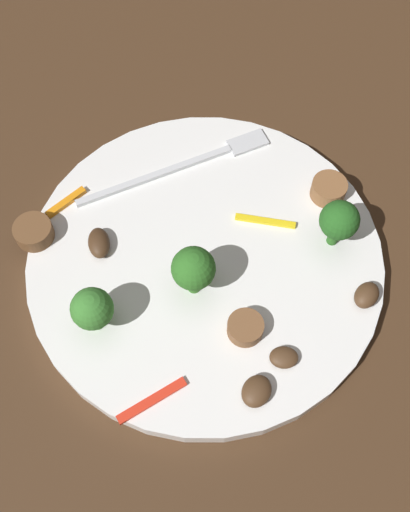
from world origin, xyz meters
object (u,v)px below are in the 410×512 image
mushroom_1 (284,357)px  pepper_strip_2 (66,202)px  plate (205,260)px  sausage_slice_0 (329,189)px  sausage_slice_1 (245,328)px  broccoli_floret_1 (193,269)px  broccoli_floret_0 (339,221)px  pepper_strip_0 (265,221)px  mushroom_3 (257,391)px  mushroom_2 (99,243)px  broccoli_floret_2 (92,309)px  pepper_strip_1 (152,400)px  sausage_slice_2 (34,232)px  mushroom_0 (367,295)px  fork (188,164)px

mushroom_1 → pepper_strip_2: 0.22m
plate → sausage_slice_0: 0.12m
sausage_slice_1 → pepper_strip_2: size_ratio=0.71×
broccoli_floret_1 → mushroom_1: size_ratio=2.35×
broccoli_floret_0 → pepper_strip_0: broccoli_floret_0 is taller
sausage_slice_1 → mushroom_3: size_ratio=1.11×
mushroom_2 → pepper_strip_0: bearing=-29.6°
broccoli_floret_0 → pepper_strip_2: size_ratio=1.25×
mushroom_2 → plate: bearing=-45.0°
plate → mushroom_3: bearing=-111.1°
broccoli_floret_2 → sausage_slice_1: bearing=-42.4°
pepper_strip_2 → pepper_strip_0: bearing=-45.5°
broccoli_floret_1 → pepper_strip_2: 0.14m
mushroom_1 → pepper_strip_0: 0.12m
plate → broccoli_floret_1: broccoli_floret_1 is taller
pepper_strip_1 → pepper_strip_2: bearing=76.0°
sausage_slice_2 → mushroom_0: 0.27m
mushroom_2 → pepper_strip_1: mushroom_2 is taller
mushroom_1 → mushroom_3: (-0.03, -0.01, 0.00)m
plate → sausage_slice_0: sausage_slice_0 is taller
sausage_slice_0 → broccoli_floret_1: bearing=178.5°
sausage_slice_2 → pepper_strip_2: bearing=16.0°
sausage_slice_0 → mushroom_2: sausage_slice_0 is taller
fork → broccoli_floret_0: size_ratio=3.60×
broccoli_floret_0 → sausage_slice_1: bearing=-172.5°
mushroom_2 → sausage_slice_2: bearing=130.4°
mushroom_3 → pepper_strip_2: 0.23m
sausage_slice_0 → pepper_strip_2: sausage_slice_0 is taller
plate → mushroom_1: bearing=-95.4°
mushroom_0 → pepper_strip_2: 0.26m
sausage_slice_1 → sausage_slice_2: 0.19m
pepper_strip_0 → sausage_slice_1: bearing=-140.9°
pepper_strip_0 → pepper_strip_2: 0.17m
mushroom_0 → sausage_slice_0: bearing=62.6°
sausage_slice_1 → mushroom_1: 0.04m
sausage_slice_0 → pepper_strip_1: bearing=-168.0°
plate → broccoli_floret_1: size_ratio=5.72×
plate → mushroom_2: mushroom_2 is taller
fork → broccoli_floret_0: 0.15m
mushroom_0 → sausage_slice_1: bearing=156.5°
broccoli_floret_0 → mushroom_0: bearing=-107.4°
plate → sausage_slice_2: sausage_slice_2 is taller
broccoli_floret_0 → mushroom_3: size_ratio=1.94×
sausage_slice_0 → sausage_slice_1: size_ratio=1.07×
broccoli_floret_0 → mushroom_1: bearing=-153.7°
pepper_strip_0 → pepper_strip_1: 0.18m
sausage_slice_2 → fork: bearing=-9.3°
sausage_slice_1 → pepper_strip_2: (-0.04, 0.18, -0.00)m
broccoli_floret_1 → pepper_strip_0: bearing=6.3°
sausage_slice_1 → mushroom_3: 0.05m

